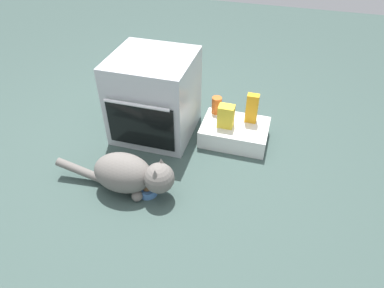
{
  "coord_description": "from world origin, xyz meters",
  "views": [
    {
      "loc": [
        0.85,
        -1.71,
        1.73
      ],
      "look_at": [
        0.35,
        0.03,
        0.25
      ],
      "focal_mm": 32.2,
      "sensor_mm": 36.0,
      "label": 1
    }
  ],
  "objects_px": {
    "pantry_cabinet": "(235,132)",
    "cat": "(130,174)",
    "food_bowl": "(148,190)",
    "juice_carton": "(252,108)",
    "snack_bag": "(226,116)",
    "oven": "(154,96)",
    "sauce_jar": "(217,105)"
  },
  "relations": [
    {
      "from": "food_bowl",
      "to": "sauce_jar",
      "type": "xyz_separation_m",
      "value": [
        0.27,
        0.87,
        0.19
      ]
    },
    {
      "from": "juice_carton",
      "to": "snack_bag",
      "type": "bearing_deg",
      "value": -146.62
    },
    {
      "from": "oven",
      "to": "pantry_cabinet",
      "type": "bearing_deg",
      "value": 4.53
    },
    {
      "from": "oven",
      "to": "juice_carton",
      "type": "bearing_deg",
      "value": 10.13
    },
    {
      "from": "snack_bag",
      "to": "juice_carton",
      "type": "bearing_deg",
      "value": 33.38
    },
    {
      "from": "cat",
      "to": "pantry_cabinet",
      "type": "bearing_deg",
      "value": 52.44
    },
    {
      "from": "food_bowl",
      "to": "juice_carton",
      "type": "xyz_separation_m",
      "value": [
        0.55,
        0.82,
        0.24
      ]
    },
    {
      "from": "snack_bag",
      "to": "juice_carton",
      "type": "relative_size",
      "value": 0.75
    },
    {
      "from": "snack_bag",
      "to": "sauce_jar",
      "type": "relative_size",
      "value": 1.29
    },
    {
      "from": "pantry_cabinet",
      "to": "cat",
      "type": "distance_m",
      "value": 0.93
    },
    {
      "from": "oven",
      "to": "sauce_jar",
      "type": "relative_size",
      "value": 4.68
    },
    {
      "from": "snack_bag",
      "to": "food_bowl",
      "type": "bearing_deg",
      "value": -118.09
    },
    {
      "from": "sauce_jar",
      "to": "food_bowl",
      "type": "bearing_deg",
      "value": -107.09
    },
    {
      "from": "oven",
      "to": "snack_bag",
      "type": "xyz_separation_m",
      "value": [
        0.57,
        0.02,
        -0.09
      ]
    },
    {
      "from": "oven",
      "to": "food_bowl",
      "type": "bearing_deg",
      "value": -74.09
    },
    {
      "from": "food_bowl",
      "to": "cat",
      "type": "xyz_separation_m",
      "value": [
        -0.11,
        -0.0,
        0.12
      ]
    },
    {
      "from": "cat",
      "to": "snack_bag",
      "type": "xyz_separation_m",
      "value": [
        0.49,
        0.71,
        0.09
      ]
    },
    {
      "from": "cat",
      "to": "juice_carton",
      "type": "height_order",
      "value": "juice_carton"
    },
    {
      "from": "pantry_cabinet",
      "to": "sauce_jar",
      "type": "distance_m",
      "value": 0.27
    },
    {
      "from": "cat",
      "to": "juice_carton",
      "type": "bearing_deg",
      "value": 50.65
    },
    {
      "from": "oven",
      "to": "cat",
      "type": "relative_size",
      "value": 0.76
    },
    {
      "from": "oven",
      "to": "snack_bag",
      "type": "distance_m",
      "value": 0.58
    },
    {
      "from": "oven",
      "to": "juice_carton",
      "type": "height_order",
      "value": "oven"
    },
    {
      "from": "oven",
      "to": "food_bowl",
      "type": "relative_size",
      "value": 5.01
    },
    {
      "from": "food_bowl",
      "to": "cat",
      "type": "distance_m",
      "value": 0.17
    },
    {
      "from": "oven",
      "to": "juice_carton",
      "type": "distance_m",
      "value": 0.76
    },
    {
      "from": "cat",
      "to": "sauce_jar",
      "type": "height_order",
      "value": "cat"
    },
    {
      "from": "cat",
      "to": "snack_bag",
      "type": "distance_m",
      "value": 0.86
    },
    {
      "from": "sauce_jar",
      "to": "juice_carton",
      "type": "relative_size",
      "value": 0.58
    },
    {
      "from": "cat",
      "to": "snack_bag",
      "type": "bearing_deg",
      "value": 54.93
    },
    {
      "from": "cat",
      "to": "snack_bag",
      "type": "relative_size",
      "value": 4.79
    },
    {
      "from": "juice_carton",
      "to": "oven",
      "type": "bearing_deg",
      "value": -169.87
    }
  ]
}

